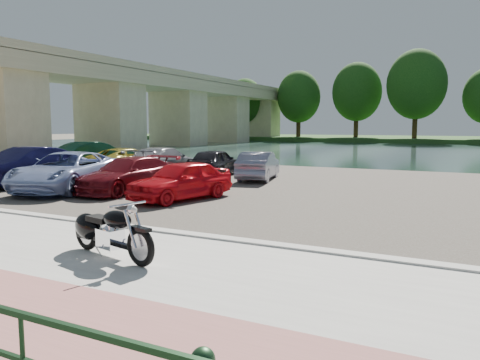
% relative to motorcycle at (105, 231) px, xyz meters
% --- Properties ---
extents(ground, '(200.00, 200.00, 0.00)m').
position_rel_motorcycle_xyz_m(ground, '(0.81, 0.07, -0.56)').
color(ground, '#595447').
rests_on(ground, ground).
extents(promenade, '(60.00, 6.00, 0.10)m').
position_rel_motorcycle_xyz_m(promenade, '(0.81, -0.93, -0.51)').
color(promenade, '#AFACA5').
rests_on(promenade, ground).
extents(pink_path, '(60.00, 2.00, 0.01)m').
position_rel_motorcycle_xyz_m(pink_path, '(0.81, -2.43, -0.46)').
color(pink_path, '#9B5C57').
rests_on(pink_path, promenade).
extents(kerb, '(60.00, 0.30, 0.14)m').
position_rel_motorcycle_xyz_m(kerb, '(0.81, 2.07, -0.49)').
color(kerb, '#AFACA5').
rests_on(kerb, ground).
extents(parking_lot, '(60.00, 18.00, 0.04)m').
position_rel_motorcycle_xyz_m(parking_lot, '(0.81, 11.07, -0.54)').
color(parking_lot, '#3E3932').
rests_on(parking_lot, ground).
extents(river, '(120.00, 40.00, 0.00)m').
position_rel_motorcycle_xyz_m(river, '(0.81, 40.07, -0.56)').
color(river, '#172A29').
rests_on(river, ground).
extents(far_bank, '(120.00, 24.00, 0.60)m').
position_rel_motorcycle_xyz_m(far_bank, '(0.81, 72.07, -0.26)').
color(far_bank, '#1C4217').
rests_on(far_bank, ground).
extents(bridge, '(7.00, 56.00, 8.55)m').
position_rel_motorcycle_xyz_m(bridge, '(-27.19, 41.09, 4.96)').
color(bridge, tan).
rests_on(bridge, ground).
extents(far_trees, '(70.25, 10.68, 12.52)m').
position_rel_motorcycle_xyz_m(far_trees, '(5.16, 65.86, 6.93)').
color(far_trees, '#342313').
rests_on(far_trees, far_bank).
extents(motorcycle, '(2.29, 0.91, 1.05)m').
position_rel_motorcycle_xyz_m(motorcycle, '(0.00, 0.00, 0.00)').
color(motorcycle, black).
rests_on(motorcycle, promenade).
extents(car_1, '(1.72, 4.70, 1.54)m').
position_rel_motorcycle_xyz_m(car_1, '(-10.34, 6.54, 0.25)').
color(car_1, '#141239').
rests_on(car_1, parking_lot).
extents(car_2, '(3.67, 5.63, 1.44)m').
position_rel_motorcycle_xyz_m(car_2, '(-7.61, 6.19, 0.20)').
color(car_2, '#8898C6').
rests_on(car_2, parking_lot).
extents(car_3, '(2.00, 4.45, 1.27)m').
position_rel_motorcycle_xyz_m(car_3, '(-5.36, 6.94, 0.11)').
color(car_3, '#600D15').
rests_on(car_3, parking_lot).
extents(car_4, '(2.34, 4.02, 1.28)m').
position_rel_motorcycle_xyz_m(car_4, '(-2.64, 6.33, 0.12)').
color(car_4, red).
rests_on(car_4, parking_lot).
extents(car_5, '(2.48, 4.90, 1.54)m').
position_rel_motorcycle_xyz_m(car_5, '(-12.69, 12.83, 0.25)').
color(car_5, '#0E3520').
rests_on(car_5, parking_lot).
extents(car_6, '(2.28, 4.60, 1.25)m').
position_rel_motorcycle_xyz_m(car_6, '(-10.30, 12.65, 0.11)').
color(car_6, olive).
rests_on(car_6, parking_lot).
extents(car_7, '(2.52, 4.96, 1.38)m').
position_rel_motorcycle_xyz_m(car_7, '(-7.65, 12.22, 0.17)').
color(car_7, gray).
rests_on(car_7, parking_lot).
extents(car_8, '(2.06, 4.06, 1.33)m').
position_rel_motorcycle_xyz_m(car_8, '(-5.24, 13.06, 0.14)').
color(car_8, black).
rests_on(car_8, parking_lot).
extents(car_9, '(2.19, 4.02, 1.26)m').
position_rel_motorcycle_xyz_m(car_9, '(-2.74, 12.63, 0.11)').
color(car_9, slate).
rests_on(car_9, parking_lot).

